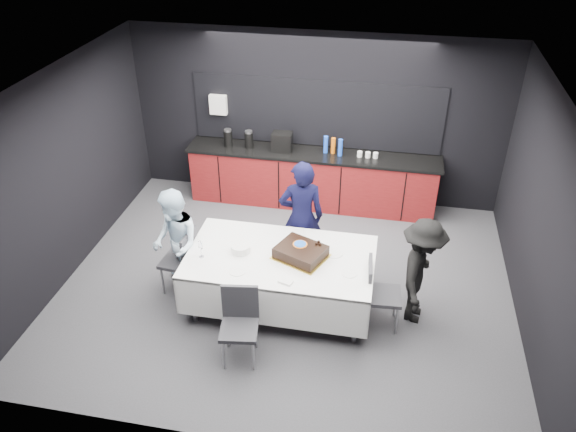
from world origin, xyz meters
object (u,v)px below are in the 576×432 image
(champagne_flute, at_px, (200,246))
(party_table, at_px, (280,265))
(chair_left, at_px, (183,257))
(person_right, at_px, (421,272))
(chair_near, at_px, (240,319))
(cake_assembly, at_px, (301,252))
(chair_right, at_px, (378,290))
(plate_stack, at_px, (241,248))
(person_left, at_px, (176,244))
(person_center, at_px, (301,217))

(champagne_flute, bearing_deg, party_table, 12.02)
(champagne_flute, xyz_separation_m, chair_left, (-0.36, 0.26, -0.40))
(person_right, bearing_deg, chair_near, 126.34)
(cake_assembly, bearing_deg, chair_right, -8.68)
(chair_left, xyz_separation_m, chair_right, (2.53, -0.18, 0.00))
(plate_stack, distance_m, champagne_flute, 0.50)
(plate_stack, height_order, person_left, person_left)
(champagne_flute, bearing_deg, plate_stack, 23.52)
(person_left, bearing_deg, party_table, 57.25)
(party_table, distance_m, person_right, 1.72)
(party_table, bearing_deg, cake_assembly, 4.91)
(chair_left, relative_size, person_right, 0.65)
(chair_right, bearing_deg, cake_assembly, 171.32)
(cake_assembly, xyz_separation_m, chair_right, (0.97, -0.15, -0.32))
(plate_stack, bearing_deg, chair_right, -3.95)
(plate_stack, distance_m, person_center, 1.04)
(person_left, bearing_deg, chair_left, 65.19)
(plate_stack, xyz_separation_m, person_left, (-0.88, 0.05, -0.08))
(chair_near, xyz_separation_m, person_right, (1.99, 1.03, 0.18))
(cake_assembly, xyz_separation_m, person_right, (1.46, 0.07, -0.14))
(person_right, bearing_deg, plate_stack, 101.66)
(person_center, bearing_deg, plate_stack, 38.26)
(cake_assembly, height_order, person_left, person_left)
(chair_left, bearing_deg, person_left, -173.90)
(party_table, bearing_deg, plate_stack, -179.17)
(chair_left, relative_size, person_left, 0.62)
(person_left, distance_m, person_right, 3.10)
(chair_right, height_order, person_left, person_left)
(person_center, relative_size, person_right, 1.18)
(person_right, bearing_deg, person_left, 99.97)
(plate_stack, xyz_separation_m, person_center, (0.62, 0.83, 0.01))
(chair_right, relative_size, person_right, 0.65)
(person_center, xyz_separation_m, person_right, (1.59, -0.73, -0.13))
(plate_stack, bearing_deg, chair_left, 175.75)
(person_left, bearing_deg, champagne_flute, 29.34)
(champagne_flute, bearing_deg, chair_near, -47.43)
(cake_assembly, height_order, chair_left, cake_assembly)
(person_right, bearing_deg, chair_left, 99.84)
(person_center, distance_m, person_left, 1.70)
(chair_left, xyz_separation_m, person_center, (1.43, 0.77, 0.30))
(person_left, bearing_deg, cake_assembly, 58.29)
(chair_right, xyz_separation_m, person_right, (0.49, 0.22, 0.18))
(person_right, bearing_deg, champagne_flute, 105.41)
(party_table, height_order, person_left, person_left)
(person_left, bearing_deg, person_right, 59.97)
(chair_left, distance_m, chair_near, 1.43)
(chair_near, bearing_deg, plate_stack, 103.49)
(party_table, height_order, cake_assembly, cake_assembly)
(champagne_flute, relative_size, person_center, 0.13)
(person_left, bearing_deg, chair_near, 17.56)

